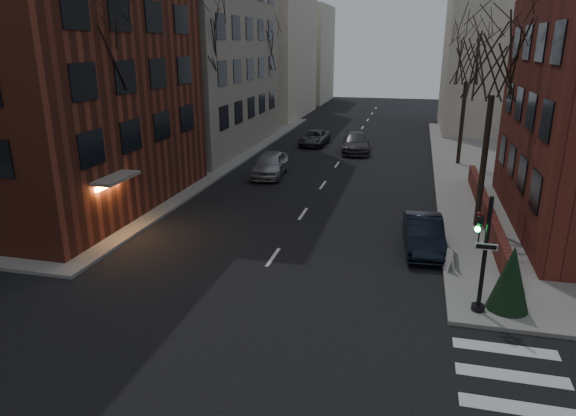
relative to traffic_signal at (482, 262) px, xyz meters
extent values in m
cube|color=gray|center=(-36.94, 21.01, -1.83)|extent=(44.00, 44.00, 0.15)
cube|color=maroon|center=(-23.44, 7.51, 7.09)|extent=(15.00, 15.00, 18.00)
cube|color=maroon|center=(1.36, 10.01, -1.26)|extent=(0.35, 16.00, 1.00)
cube|color=beige|center=(-22.94, 46.01, 7.09)|extent=(14.00, 16.00, 18.00)
cube|color=beige|center=(7.06, 41.01, 6.09)|extent=(14.00, 14.00, 16.00)
cube|color=beige|center=(-20.94, 63.01, 5.09)|extent=(10.00, 12.00, 14.00)
cylinder|color=black|center=(0.06, 0.01, 0.24)|extent=(0.14, 0.14, 4.00)
cylinder|color=black|center=(0.06, 0.01, -1.66)|extent=(0.44, 0.44, 0.20)
imported|color=black|center=(-0.19, 0.01, 1.09)|extent=(0.16, 0.20, 1.00)
sphere|color=#19FF4C|center=(-0.26, -0.04, 1.14)|extent=(0.18, 0.18, 0.18)
cube|color=white|center=(0.06, -0.11, 0.59)|extent=(0.70, 0.03, 0.22)
cylinder|color=#2D231C|center=(-16.74, 5.01, 1.57)|extent=(0.28, 0.28, 6.65)
cylinder|color=#2D231C|center=(-16.74, 17.01, 1.74)|extent=(0.28, 0.28, 7.00)
cylinder|color=#2D231C|center=(-16.74, 31.01, 1.39)|extent=(0.28, 0.28, 6.30)
cylinder|color=#2D231C|center=(0.86, 9.01, 1.39)|extent=(0.28, 0.28, 6.30)
cylinder|color=#2D231C|center=(0.86, 23.01, 1.22)|extent=(0.28, 0.28, 5.95)
cylinder|color=black|center=(-16.14, 13.01, 1.24)|extent=(0.12, 0.12, 6.00)
sphere|color=#FFA54C|center=(-16.14, 13.01, 4.34)|extent=(0.36, 0.36, 0.36)
cylinder|color=black|center=(-16.14, 33.01, 1.24)|extent=(0.12, 0.12, 6.00)
sphere|color=#FFA54C|center=(-16.14, 33.01, 4.34)|extent=(0.36, 0.36, 0.36)
imported|color=black|center=(-1.74, 5.39, -1.16)|extent=(1.94, 4.65, 1.49)
imported|color=#9E9EA3|center=(-11.87, 16.50, -1.08)|extent=(2.27, 5.00, 1.66)
imported|color=#38383C|center=(-7.14, 26.02, -1.12)|extent=(2.78, 5.66, 1.58)
imported|color=#3C3D41|center=(-11.08, 28.20, -1.26)|extent=(2.30, 4.72, 1.29)
cube|color=silver|center=(-0.64, 3.10, -1.33)|extent=(0.54, 0.63, 0.85)
cone|color=black|center=(1.02, 0.35, -0.62)|extent=(1.59, 1.59, 2.28)
camera|label=1|loc=(-2.46, -16.49, 6.85)|focal=32.00mm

